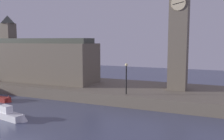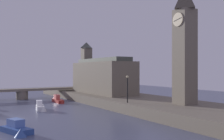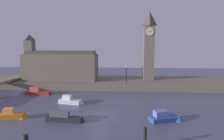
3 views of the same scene
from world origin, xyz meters
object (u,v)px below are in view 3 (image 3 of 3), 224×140
boat_tour_blue (167,117)px  mooring_post_right (145,137)px  streetlamp (126,73)px  boat_dinghy_red (40,92)px  parliament_hall (59,65)px  boat_ferry_white (72,101)px  boat_barge_dark (66,118)px  clock_tower (149,45)px  boat_patrol_orange (14,115)px

boat_tour_blue → mooring_post_right: bearing=-119.3°
streetlamp → boat_dinghy_red: size_ratio=0.70×
parliament_hall → mooring_post_right: bearing=-56.6°
boat_tour_blue → boat_dinghy_red: bearing=152.1°
streetlamp → mooring_post_right: streetlamp is taller
mooring_post_right → boat_ferry_white: mooring_post_right is taller
streetlamp → boat_barge_dark: size_ratio=0.76×
parliament_hall → boat_dinghy_red: size_ratio=3.14×
streetlamp → boat_dinghy_red: (-17.07, -4.24, -3.46)m
boat_ferry_white → mooring_post_right: bearing=-49.7°
clock_tower → boat_ferry_white: size_ratio=3.71×
mooring_post_right → boat_barge_dark: bearing=150.0°
mooring_post_right → boat_barge_dark: mooring_post_right is taller
boat_barge_dark → boat_tour_blue: 12.73m
clock_tower → streetlamp: 9.85m
boat_barge_dark → mooring_post_right: bearing=-30.0°
parliament_hall → boat_ferry_white: size_ratio=3.97×
streetlamp → mooring_post_right: size_ratio=2.03×
boat_ferry_white → boat_dinghy_red: bearing=145.2°
clock_tower → boat_barge_dark: (-13.02, -22.68, -9.39)m
mooring_post_right → boat_tour_blue: 7.23m
streetlamp → boat_ferry_white: bearing=-132.7°
mooring_post_right → boat_patrol_orange: size_ratio=0.51×
streetlamp → boat_ferry_white: size_ratio=0.89×
parliament_hall → boat_tour_blue: parliament_hall is taller
boat_patrol_orange → boat_tour_blue: (19.80, 0.54, -0.03)m
boat_patrol_orange → boat_dinghy_red: bearing=100.5°
clock_tower → parliament_hall: bearing=-176.4°
parliament_hall → boat_dinghy_red: parliament_hall is taller
boat_barge_dark → boat_patrol_orange: (-7.11, 0.45, -0.01)m
boat_tour_blue → boat_dinghy_red: size_ratio=0.85×
parliament_hall → mooring_post_right: parliament_hall is taller
boat_tour_blue → boat_barge_dark: bearing=-175.5°
mooring_post_right → streetlamp: bearing=93.8°
streetlamp → boat_barge_dark: 18.91m
streetlamp → mooring_post_right: bearing=-86.2°
boat_dinghy_red → boat_ferry_white: bearing=-34.8°
parliament_hall → boat_patrol_orange: size_ratio=4.68×
parliament_hall → boat_dinghy_red: bearing=-96.4°
parliament_hall → boat_barge_dark: size_ratio=3.40×
boat_ferry_white → boat_dinghy_red: (-8.02, 5.57, -0.01)m
boat_barge_dark → boat_ferry_white: 7.25m
boat_patrol_orange → boat_dinghy_red: boat_dinghy_red is taller
boat_patrol_orange → boat_ferry_white: bearing=49.3°
boat_barge_dark → boat_patrol_orange: 7.12m
clock_tower → boat_barge_dark: bearing=-119.9°
boat_ferry_white → boat_tour_blue: bearing=-23.5°
clock_tower → parliament_hall: size_ratio=0.93×
parliament_hall → boat_ferry_white: 16.49m
parliament_hall → boat_patrol_orange: bearing=-86.4°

